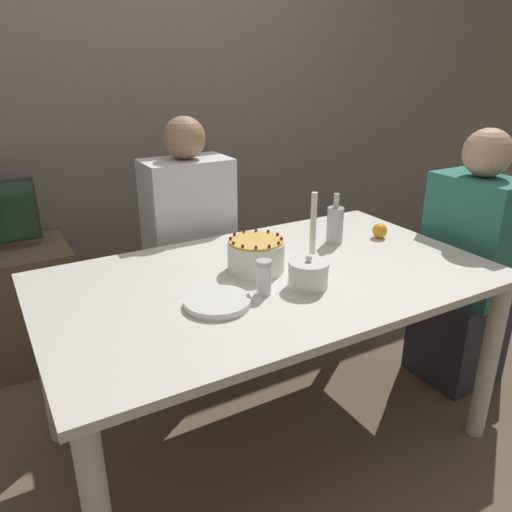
{
  "coord_description": "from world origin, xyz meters",
  "views": [
    {
      "loc": [
        -0.88,
        -1.43,
        1.49
      ],
      "look_at": [
        -0.02,
        0.07,
        0.8
      ],
      "focal_mm": 35.0,
      "sensor_mm": 36.0,
      "label": 1
    }
  ],
  "objects_px": {
    "candle": "(313,235)",
    "cake": "(256,255)",
    "sugar_shaker": "(264,277)",
    "bottle": "(335,224)",
    "person_man_blue_shirt": "(191,264)",
    "sugar_bowl": "(308,274)",
    "person_woman_floral": "(466,277)"
  },
  "relations": [
    {
      "from": "sugar_bowl",
      "to": "bottle",
      "type": "bearing_deg",
      "value": 40.82
    },
    {
      "from": "candle",
      "to": "sugar_bowl",
      "type": "bearing_deg",
      "value": -129.26
    },
    {
      "from": "person_man_blue_shirt",
      "to": "person_woman_floral",
      "type": "xyz_separation_m",
      "value": [
        1.07,
        -0.76,
        -0.01
      ]
    },
    {
      "from": "sugar_bowl",
      "to": "person_woman_floral",
      "type": "height_order",
      "value": "person_woman_floral"
    },
    {
      "from": "bottle",
      "to": "person_woman_floral",
      "type": "height_order",
      "value": "person_woman_floral"
    },
    {
      "from": "candle",
      "to": "sugar_shaker",
      "type": "bearing_deg",
      "value": -155.33
    },
    {
      "from": "bottle",
      "to": "person_man_blue_shirt",
      "type": "relative_size",
      "value": 0.17
    },
    {
      "from": "person_woman_floral",
      "to": "bottle",
      "type": "bearing_deg",
      "value": 68.83
    },
    {
      "from": "sugar_shaker",
      "to": "person_woman_floral",
      "type": "relative_size",
      "value": 0.1
    },
    {
      "from": "sugar_shaker",
      "to": "person_woman_floral",
      "type": "bearing_deg",
      "value": 2.16
    },
    {
      "from": "cake",
      "to": "person_man_blue_shirt",
      "type": "relative_size",
      "value": 0.17
    },
    {
      "from": "person_man_blue_shirt",
      "to": "sugar_bowl",
      "type": "bearing_deg",
      "value": 96.72
    },
    {
      "from": "sugar_bowl",
      "to": "sugar_shaker",
      "type": "xyz_separation_m",
      "value": [
        -0.16,
        0.03,
        0.01
      ]
    },
    {
      "from": "cake",
      "to": "bottle",
      "type": "distance_m",
      "value": 0.45
    },
    {
      "from": "sugar_shaker",
      "to": "cake",
      "type": "bearing_deg",
      "value": 67.6
    },
    {
      "from": "cake",
      "to": "sugar_bowl",
      "type": "height_order",
      "value": "cake"
    },
    {
      "from": "cake",
      "to": "sugar_bowl",
      "type": "relative_size",
      "value": 1.49
    },
    {
      "from": "sugar_shaker",
      "to": "candle",
      "type": "distance_m",
      "value": 0.33
    },
    {
      "from": "cake",
      "to": "person_man_blue_shirt",
      "type": "distance_m",
      "value": 0.67
    },
    {
      "from": "sugar_bowl",
      "to": "bottle",
      "type": "height_order",
      "value": "bottle"
    },
    {
      "from": "candle",
      "to": "person_man_blue_shirt",
      "type": "distance_m",
      "value": 0.78
    },
    {
      "from": "sugar_shaker",
      "to": "person_woman_floral",
      "type": "xyz_separation_m",
      "value": [
        1.13,
        0.04,
        -0.27
      ]
    },
    {
      "from": "candle",
      "to": "cake",
      "type": "bearing_deg",
      "value": 166.79
    },
    {
      "from": "sugar_bowl",
      "to": "candle",
      "type": "xyz_separation_m",
      "value": [
        0.14,
        0.17,
        0.07
      ]
    },
    {
      "from": "sugar_bowl",
      "to": "person_man_blue_shirt",
      "type": "xyz_separation_m",
      "value": [
        -0.1,
        0.84,
        -0.24
      ]
    },
    {
      "from": "cake",
      "to": "person_man_blue_shirt",
      "type": "bearing_deg",
      "value": 91.36
    },
    {
      "from": "person_man_blue_shirt",
      "to": "person_woman_floral",
      "type": "distance_m",
      "value": 1.31
    },
    {
      "from": "sugar_bowl",
      "to": "bottle",
      "type": "xyz_separation_m",
      "value": [
        0.36,
        0.31,
        0.04
      ]
    },
    {
      "from": "bottle",
      "to": "person_woman_floral",
      "type": "xyz_separation_m",
      "value": [
        0.61,
        -0.24,
        -0.29
      ]
    },
    {
      "from": "person_woman_floral",
      "to": "sugar_shaker",
      "type": "bearing_deg",
      "value": 92.16
    },
    {
      "from": "candle",
      "to": "person_man_blue_shirt",
      "type": "relative_size",
      "value": 0.23
    },
    {
      "from": "sugar_shaker",
      "to": "bottle",
      "type": "bearing_deg",
      "value": 28.24
    }
  ]
}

